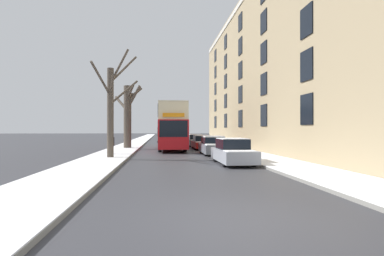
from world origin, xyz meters
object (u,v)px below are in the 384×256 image
bare_tree_left_0 (112,106)px  parked_car_3 (195,141)px  bare_tree_left_1 (128,114)px  parked_car_4 (191,140)px  parked_car_2 (202,143)px  oncoming_van (164,134)px  parked_car_0 (233,152)px  pedestrian_left_sidewalk (112,144)px  double_decker_bus (171,125)px  parked_car_1 (213,146)px

bare_tree_left_0 → parked_car_3: bearing=64.1°
bare_tree_left_0 → bare_tree_left_1: bare_tree_left_0 is taller
bare_tree_left_1 → parked_car_4: bearing=54.4°
parked_car_2 → parked_car_4: parked_car_2 is taller
parked_car_3 → oncoming_van: size_ratio=0.76×
parked_car_4 → parked_car_2: bearing=-90.0°
parked_car_2 → oncoming_van: size_ratio=0.81×
oncoming_van → parked_car_0: bearing=-83.4°
bare_tree_left_0 → pedestrian_left_sidewalk: size_ratio=4.59×
double_decker_bus → oncoming_van: 18.67m
parked_car_2 → parked_car_3: 5.43m
parked_car_2 → parked_car_4: size_ratio=1.06×
double_decker_bus → pedestrian_left_sidewalk: 8.43m
parked_car_3 → parked_car_4: parked_car_3 is taller
parked_car_1 → parked_car_4: parked_car_1 is taller
double_decker_bus → parked_car_2: double_decker_bus is taller
parked_car_3 → parked_car_2: bearing=-90.0°
bare_tree_left_0 → oncoming_van: bearing=82.5°
parked_car_0 → pedestrian_left_sidewalk: pedestrian_left_sidewalk is taller
parked_car_2 → bare_tree_left_0: bearing=-127.1°
parked_car_3 → pedestrian_left_sidewalk: pedestrian_left_sidewalk is taller
oncoming_van → pedestrian_left_sidewalk: oncoming_van is taller
bare_tree_left_1 → parked_car_0: 15.91m
double_decker_bus → oncoming_van: (-0.54, 18.63, -1.19)m
bare_tree_left_0 → parked_car_4: (7.35, 20.85, -2.91)m
parked_car_4 → bare_tree_left_0: bearing=-109.4°
bare_tree_left_0 → pedestrian_left_sidewalk: bearing=98.5°
bare_tree_left_1 → oncoming_van: bearing=77.9°
double_decker_bus → parked_car_4: double_decker_bus is taller
double_decker_bus → parked_car_0: 13.32m
parked_car_3 → parked_car_0: bearing=-90.0°
parked_car_2 → oncoming_van: (-3.63, 18.43, 0.62)m
bare_tree_left_0 → pedestrian_left_sidewalk: (-0.40, 2.69, -2.64)m
bare_tree_left_0 → parked_car_2: (7.35, 9.73, -2.86)m
parked_car_0 → parked_car_2: size_ratio=1.03×
parked_car_3 → parked_car_4: (0.00, 5.68, -0.05)m
parked_car_0 → parked_car_3: size_ratio=1.10×
pedestrian_left_sidewalk → parked_car_3: bearing=153.8°
parked_car_4 → pedestrian_left_sidewalk: bearing=-113.1°
double_decker_bus → parked_car_4: (3.09, 11.31, -1.86)m
bare_tree_left_0 → pedestrian_left_sidewalk: bare_tree_left_0 is taller
bare_tree_left_1 → double_decker_bus: bare_tree_left_1 is taller
parked_car_2 → double_decker_bus: bearing=-176.3°
parked_car_2 → oncoming_van: oncoming_van is taller
parked_car_2 → parked_car_0: bearing=-90.0°
oncoming_van → pedestrian_left_sidewalk: size_ratio=3.39×
parked_car_3 → parked_car_4: size_ratio=1.00×
bare_tree_left_1 → parked_car_2: (7.42, -0.75, -2.89)m
bare_tree_left_1 → parked_car_4: (7.42, 10.37, -2.94)m
parked_car_4 → parked_car_0: bearing=-90.0°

